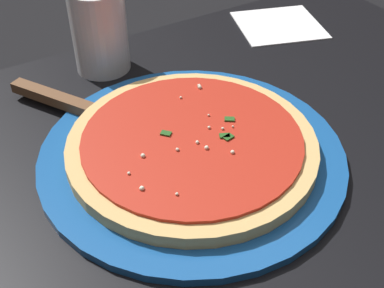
{
  "coord_description": "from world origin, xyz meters",
  "views": [
    {
      "loc": [
        -0.24,
        -0.34,
        1.15
      ],
      "look_at": [
        -0.02,
        0.03,
        0.79
      ],
      "focal_mm": 46.13,
      "sensor_mm": 36.0,
      "label": 1
    }
  ],
  "objects_px": {
    "serving_plate": "(192,154)",
    "cup_tall_drink": "(99,30)",
    "pizza_server": "(77,107)",
    "napkin_folded_right": "(279,25)",
    "pizza": "(192,144)"
  },
  "relations": [
    {
      "from": "serving_plate",
      "to": "pizza",
      "type": "relative_size",
      "value": 1.23
    },
    {
      "from": "serving_plate",
      "to": "cup_tall_drink",
      "type": "height_order",
      "value": "cup_tall_drink"
    },
    {
      "from": "pizza_server",
      "to": "cup_tall_drink",
      "type": "distance_m",
      "value": 0.13
    },
    {
      "from": "pizza_server",
      "to": "cup_tall_drink",
      "type": "relative_size",
      "value": 1.74
    },
    {
      "from": "serving_plate",
      "to": "cup_tall_drink",
      "type": "bearing_deg",
      "value": 91.65
    },
    {
      "from": "cup_tall_drink",
      "to": "pizza",
      "type": "bearing_deg",
      "value": -88.35
    },
    {
      "from": "serving_plate",
      "to": "cup_tall_drink",
      "type": "xyz_separation_m",
      "value": [
        -0.01,
        0.24,
        0.06
      ]
    },
    {
      "from": "pizza_server",
      "to": "napkin_folded_right",
      "type": "bearing_deg",
      "value": 10.29
    },
    {
      "from": "serving_plate",
      "to": "napkin_folded_right",
      "type": "distance_m",
      "value": 0.37
    },
    {
      "from": "pizza",
      "to": "napkin_folded_right",
      "type": "distance_m",
      "value": 0.37
    },
    {
      "from": "serving_plate",
      "to": "pizza",
      "type": "height_order",
      "value": "pizza"
    },
    {
      "from": "pizza_server",
      "to": "cup_tall_drink",
      "type": "height_order",
      "value": "cup_tall_drink"
    },
    {
      "from": "cup_tall_drink",
      "to": "napkin_folded_right",
      "type": "xyz_separation_m",
      "value": [
        0.31,
        -0.03,
        -0.06
      ]
    },
    {
      "from": "pizza",
      "to": "cup_tall_drink",
      "type": "distance_m",
      "value": 0.25
    },
    {
      "from": "serving_plate",
      "to": "pizza_server",
      "type": "distance_m",
      "value": 0.17
    }
  ]
}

